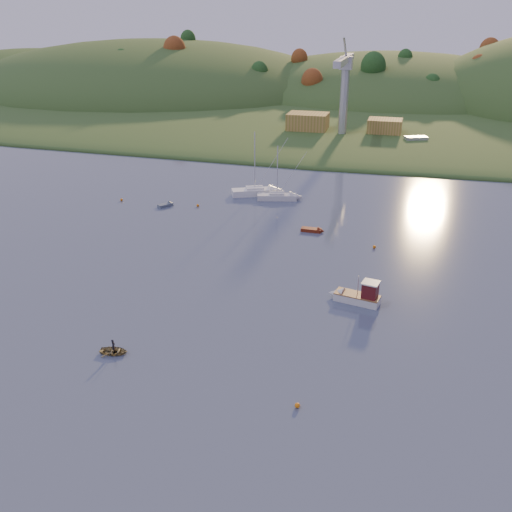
% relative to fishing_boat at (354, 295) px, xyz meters
% --- Properties ---
extents(ground, '(500.00, 500.00, 0.00)m').
position_rel_fishing_boat_xyz_m(ground, '(-15.33, -29.23, -0.93)').
color(ground, '#323C52').
rests_on(ground, ground).
extents(far_shore, '(620.00, 220.00, 1.50)m').
position_rel_fishing_boat_xyz_m(far_shore, '(-15.33, 200.77, -0.93)').
color(far_shore, '#2F441B').
rests_on(far_shore, ground).
extents(shore_slope, '(640.00, 150.00, 7.00)m').
position_rel_fishing_boat_xyz_m(shore_slope, '(-15.33, 135.77, -0.93)').
color(shore_slope, '#2F441B').
rests_on(shore_slope, ground).
extents(hill_left_far, '(120.00, 100.00, 32.00)m').
position_rel_fishing_boat_xyz_m(hill_left_far, '(-175.33, 185.77, -0.93)').
color(hill_left_far, '#2F441B').
rests_on(hill_left_far, ground).
extents(hill_left, '(170.00, 140.00, 44.00)m').
position_rel_fishing_boat_xyz_m(hill_left, '(-105.33, 170.77, -0.93)').
color(hill_left, '#2F441B').
rests_on(hill_left, ground).
extents(hill_center, '(140.00, 120.00, 36.00)m').
position_rel_fishing_boat_xyz_m(hill_center, '(-5.33, 180.77, -0.93)').
color(hill_center, '#2F441B').
rests_on(hill_center, ground).
extents(hillside_trees, '(280.00, 50.00, 32.00)m').
position_rel_fishing_boat_xyz_m(hillside_trees, '(-15.33, 155.77, -0.93)').
color(hillside_trees, '#183F16').
rests_on(hillside_trees, ground).
extents(wharf, '(42.00, 16.00, 2.40)m').
position_rel_fishing_boat_xyz_m(wharf, '(-10.33, 92.77, 0.27)').
color(wharf, slate).
rests_on(wharf, ground).
extents(shed_west, '(11.00, 8.00, 4.80)m').
position_rel_fishing_boat_xyz_m(shed_west, '(-23.33, 93.77, 3.87)').
color(shed_west, olive).
rests_on(shed_west, wharf).
extents(shed_east, '(9.00, 7.00, 4.00)m').
position_rel_fishing_boat_xyz_m(shed_east, '(-2.33, 94.77, 3.47)').
color(shed_east, olive).
rests_on(shed_east, wharf).
extents(dock_crane, '(3.20, 28.00, 20.30)m').
position_rel_fishing_boat_xyz_m(dock_crane, '(-13.33, 89.16, 16.25)').
color(dock_crane, '#B7B7BC').
rests_on(dock_crane, wharf).
extents(fishing_boat, '(6.87, 3.34, 4.21)m').
position_rel_fishing_boat_xyz_m(fishing_boat, '(0.00, 0.00, 0.00)').
color(fishing_boat, silver).
rests_on(fishing_boat, ground).
extents(sailboat_near, '(9.27, 6.16, 12.44)m').
position_rel_fishing_boat_xyz_m(sailboat_near, '(-23.80, 39.63, -0.14)').
color(sailboat_near, white).
rests_on(sailboat_near, ground).
extents(sailboat_far, '(7.84, 4.00, 10.44)m').
position_rel_fishing_boat_xyz_m(sailboat_far, '(-18.90, 37.94, -0.24)').
color(sailboat_far, silver).
rests_on(sailboat_far, ground).
extents(canoe, '(3.33, 2.61, 0.63)m').
position_rel_fishing_boat_xyz_m(canoe, '(-23.46, -18.62, -0.62)').
color(canoe, olive).
rests_on(canoe, ground).
extents(paddler, '(0.43, 0.58, 1.45)m').
position_rel_fishing_boat_xyz_m(paddler, '(-23.46, -18.62, -0.20)').
color(paddler, black).
rests_on(paddler, ground).
extents(red_tender, '(3.90, 1.40, 1.32)m').
position_rel_fishing_boat_xyz_m(red_tender, '(-8.75, 22.81, -0.65)').
color(red_tender, '#601E0D').
rests_on(red_tender, ground).
extents(grey_dinghy, '(2.88, 3.33, 1.21)m').
position_rel_fishing_boat_xyz_m(grey_dinghy, '(-37.68, 28.97, -0.68)').
color(grey_dinghy, '#4F5B68').
rests_on(grey_dinghy, ground).
extents(work_vessel, '(13.97, 8.92, 3.38)m').
position_rel_fishing_boat_xyz_m(work_vessel, '(6.12, 88.77, 0.28)').
color(work_vessel, slate).
rests_on(work_vessel, ground).
extents(buoy_0, '(0.50, 0.50, 0.50)m').
position_rel_fishing_boat_xyz_m(buoy_0, '(-2.72, -22.32, -0.68)').
color(buoy_0, orange).
rests_on(buoy_0, ground).
extents(buoy_1, '(0.50, 0.50, 0.50)m').
position_rel_fishing_boat_xyz_m(buoy_1, '(1.16, 18.24, -0.68)').
color(buoy_1, orange).
rests_on(buoy_1, ground).
extents(buoy_2, '(0.50, 0.50, 0.50)m').
position_rel_fishing_boat_xyz_m(buoy_2, '(-47.43, 29.22, -0.68)').
color(buoy_2, orange).
rests_on(buoy_2, ground).
extents(buoy_3, '(0.50, 0.50, 0.50)m').
position_rel_fishing_boat_xyz_m(buoy_3, '(-32.14, 29.91, -0.68)').
color(buoy_3, orange).
rests_on(buoy_3, ground).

